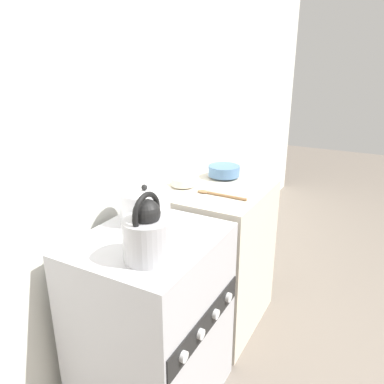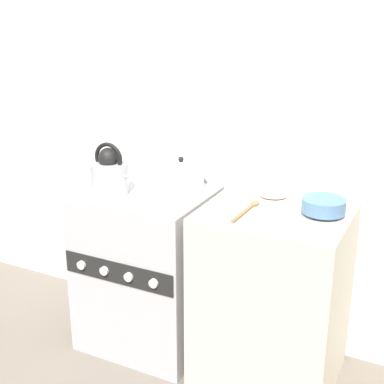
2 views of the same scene
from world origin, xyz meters
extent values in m
plane|color=#70665B|center=(0.00, 0.00, 0.00)|extent=(12.00, 12.00, 0.00)
cube|color=silver|center=(0.00, 0.63, 1.25)|extent=(7.00, 0.06, 2.50)
cube|color=#B2B2B7|center=(0.00, 0.27, 0.43)|extent=(0.64, 0.54, 0.86)
cube|color=black|center=(0.00, 0.00, 0.53)|extent=(0.61, 0.01, 0.11)
cylinder|color=silver|center=(-0.21, -0.01, 0.53)|extent=(0.04, 0.02, 0.04)
cylinder|color=silver|center=(-0.07, -0.01, 0.53)|extent=(0.04, 0.02, 0.04)
cylinder|color=silver|center=(0.07, -0.01, 0.53)|extent=(0.04, 0.02, 0.04)
cylinder|color=silver|center=(0.21, -0.01, 0.53)|extent=(0.04, 0.02, 0.04)
cube|color=beige|center=(0.68, 0.28, 0.44)|extent=(0.65, 0.56, 0.87)
cylinder|color=#B2B2B7|center=(-0.14, 0.17, 0.94)|extent=(0.19, 0.19, 0.16)
sphere|color=black|center=(-0.14, 0.17, 1.04)|extent=(0.10, 0.10, 0.10)
torus|color=black|center=(-0.14, 0.17, 1.04)|extent=(0.16, 0.02, 0.16)
cone|color=#B2B2B7|center=(-0.06, 0.17, 0.96)|extent=(0.09, 0.04, 0.07)
cylinder|color=silver|center=(0.14, 0.39, 0.93)|extent=(0.23, 0.23, 0.13)
cylinder|color=silver|center=(0.14, 0.39, 1.00)|extent=(0.24, 0.24, 0.01)
sphere|color=black|center=(0.14, 0.39, 1.02)|extent=(0.03, 0.03, 0.03)
cylinder|color=#4C729E|center=(0.88, 0.32, 0.88)|extent=(0.09, 0.09, 0.01)
cylinder|color=#4C729E|center=(0.88, 0.32, 0.92)|extent=(0.19, 0.19, 0.06)
cylinder|color=beige|center=(0.61, 0.46, 0.88)|extent=(0.06, 0.06, 0.01)
cylinder|color=beige|center=(0.61, 0.46, 0.91)|extent=(0.13, 0.13, 0.04)
cylinder|color=olive|center=(0.57, 0.16, 0.88)|extent=(0.02, 0.22, 0.02)
ellipsoid|color=olive|center=(0.57, 0.31, 0.88)|extent=(0.04, 0.06, 0.02)
camera|label=1|loc=(-1.15, -0.56, 1.56)|focal=35.00mm
camera|label=2|loc=(1.35, -1.89, 1.74)|focal=50.00mm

